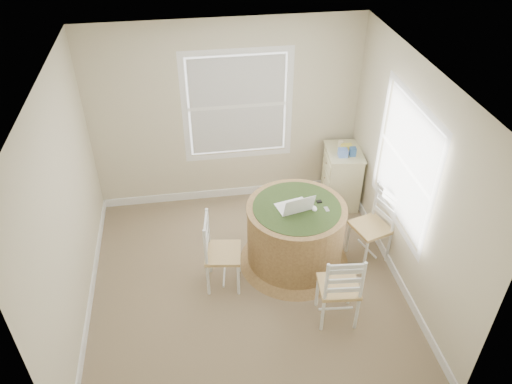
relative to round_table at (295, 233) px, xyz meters
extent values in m
cube|color=#836D53|center=(-0.64, -0.29, -0.47)|extent=(3.60, 3.60, 0.02)
cube|color=white|center=(-0.64, -0.29, 2.15)|extent=(3.60, 3.60, 0.02)
cube|color=beige|center=(-0.64, 1.52, 0.84)|extent=(3.60, 0.02, 2.60)
cube|color=beige|center=(-0.64, -2.10, 0.84)|extent=(3.60, 0.02, 2.60)
cube|color=beige|center=(-2.45, -0.29, 0.84)|extent=(0.02, 3.60, 2.60)
cube|color=beige|center=(1.17, -0.29, 0.84)|extent=(0.02, 3.60, 2.60)
cube|color=white|center=(-0.64, 1.50, -0.40)|extent=(3.60, 0.02, 0.12)
cube|color=white|center=(-2.43, -0.29, -0.40)|extent=(0.02, 3.60, 0.12)
cube|color=white|center=(1.15, -0.29, -0.40)|extent=(0.02, 3.60, 0.12)
cylinder|color=#A07E48|center=(0.00, 0.00, 0.00)|extent=(1.16, 1.16, 0.75)
cone|color=#A07E48|center=(0.00, 0.00, -0.42)|extent=(1.36, 1.36, 0.08)
cylinder|color=#A07E48|center=(0.00, 0.00, 0.37)|extent=(1.18, 1.18, 0.03)
cylinder|color=#30461E|center=(0.00, 0.00, 0.38)|extent=(1.03, 1.03, 0.01)
cone|color=#30461E|center=(0.00, 0.00, 0.33)|extent=(1.14, 1.14, 0.10)
cube|color=white|center=(-0.05, 0.01, 0.39)|extent=(0.42, 0.33, 0.02)
cube|color=silver|center=(-0.05, 0.01, 0.40)|extent=(0.33, 0.21, 0.00)
cube|color=black|center=(-0.01, -0.14, 0.52)|extent=(0.37, 0.15, 0.24)
ellipsoid|color=white|center=(0.19, -0.06, 0.40)|extent=(0.08, 0.11, 0.04)
cube|color=#B7BABF|center=(0.33, -0.09, 0.39)|extent=(0.05, 0.09, 0.02)
cube|color=black|center=(0.28, 0.06, 0.39)|extent=(0.06, 0.05, 0.02)
cube|color=beige|center=(0.91, 1.12, -0.05)|extent=(0.50, 0.64, 0.83)
cube|color=beige|center=(0.91, 1.12, 0.38)|extent=(0.53, 0.68, 0.02)
cube|color=beige|center=(0.67, 1.14, -0.29)|extent=(0.06, 0.51, 0.18)
cube|color=beige|center=(0.67, 1.14, -0.04)|extent=(0.06, 0.51, 0.18)
cube|color=beige|center=(0.67, 1.14, 0.20)|extent=(0.06, 0.51, 0.18)
cube|color=#6289E1|center=(0.84, 0.99, 0.44)|extent=(0.13, 0.13, 0.10)
cube|color=#EBDB53|center=(0.96, 1.18, 0.42)|extent=(0.16, 0.11, 0.06)
cube|color=#335D99|center=(0.99, 0.98, 0.45)|extent=(0.09, 0.09, 0.12)
cylinder|color=beige|center=(0.89, 1.26, 0.43)|extent=(0.07, 0.07, 0.09)
camera|label=1|loc=(-1.17, -4.43, 3.91)|focal=35.00mm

